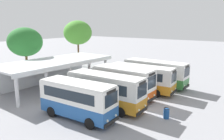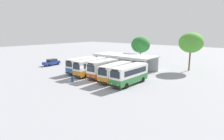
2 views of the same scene
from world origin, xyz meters
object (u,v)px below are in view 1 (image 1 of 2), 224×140
waiting_chair_fifth_seat (70,81)px  litter_bin_apron (166,113)px  city_bus_fifth_blue (155,72)px  waiting_chair_fourth_seat (66,82)px  city_bus_nearest_orange (78,99)px  waiting_chair_end_by_column (55,86)px  waiting_chair_far_end_seat (74,80)px  waiting_chair_middle_seat (63,83)px  city_bus_middle_cream (123,82)px  city_bus_fourth_amber (141,77)px  waiting_chair_second_from_end (58,84)px  city_bus_second_in_row (105,90)px

waiting_chair_fifth_seat → litter_bin_apron: bearing=-98.1°
city_bus_fifth_blue → waiting_chair_fourth_seat: 11.32m
city_bus_nearest_orange → waiting_chair_fourth_seat: city_bus_nearest_orange is taller
waiting_chair_end_by_column → waiting_chair_far_end_seat: (3.10, 0.01, 0.00)m
city_bus_fifth_blue → waiting_chair_middle_seat: size_ratio=9.43×
waiting_chair_middle_seat → waiting_chair_far_end_seat: (1.86, 0.02, 0.00)m
waiting_chair_end_by_column → waiting_chair_middle_seat: size_ratio=1.00×
city_bus_middle_cream → waiting_chair_end_by_column: (-2.47, 8.23, -1.30)m
waiting_chair_middle_seat → city_bus_nearest_orange: bearing=-122.8°
city_bus_fourth_amber → waiting_chair_fourth_seat: (-3.83, 8.51, -1.18)m
waiting_chair_end_by_column → city_bus_nearest_orange: bearing=-116.1°
waiting_chair_end_by_column → waiting_chair_fifth_seat: 2.48m
waiting_chair_middle_seat → waiting_chair_fourth_seat: (0.62, 0.04, 0.00)m
city_bus_fourth_amber → waiting_chair_second_from_end: bearing=120.6°
city_bus_middle_cream → waiting_chair_fifth_seat: city_bus_middle_cream is taller
city_bus_nearest_orange → waiting_chair_end_by_column: bearing=63.9°
waiting_chair_fifth_seat → city_bus_middle_cream: bearing=-90.0°
waiting_chair_middle_seat → waiting_chair_fifth_seat: same height
waiting_chair_fourth_seat → waiting_chair_fifth_seat: 0.62m
city_bus_second_in_row → waiting_chair_fourth_seat: bearing=72.9°
waiting_chair_far_end_seat → city_bus_nearest_orange: bearing=-131.1°
waiting_chair_fifth_seat → waiting_chair_far_end_seat: size_ratio=1.00×
waiting_chair_far_end_seat → city_bus_fifth_blue: bearing=-56.4°
waiting_chair_second_from_end → waiting_chair_far_end_seat: same height
city_bus_middle_cream → city_bus_nearest_orange: bearing=178.4°
city_bus_middle_cream → waiting_chair_far_end_seat: bearing=85.7°
city_bus_nearest_orange → city_bus_fourth_amber: bearing=-2.4°
city_bus_nearest_orange → waiting_chair_end_by_column: city_bus_nearest_orange is taller
city_bus_middle_cream → waiting_chair_second_from_end: bearing=102.5°
city_bus_fifth_blue → waiting_chair_fifth_seat: bearing=126.4°
city_bus_fourth_amber → waiting_chair_fourth_seat: 9.41m
waiting_chair_end_by_column → waiting_chair_fifth_seat: (2.48, -0.02, 0.00)m
waiting_chair_second_from_end → city_bus_middle_cream: bearing=-77.5°
city_bus_middle_cream → city_bus_fourth_amber: bearing=-4.2°
city_bus_middle_cream → waiting_chair_end_by_column: bearing=106.7°
city_bus_fourth_amber → city_bus_second_in_row: bearing=179.4°
waiting_chair_fourth_seat → city_bus_fifth_blue: bearing=-51.2°
waiting_chair_second_from_end → litter_bin_apron: litter_bin_apron is taller
city_bus_fifth_blue → city_bus_nearest_orange: bearing=177.0°
waiting_chair_fourth_seat → waiting_chair_fifth_seat: (0.62, -0.06, 0.00)m
waiting_chair_fourth_seat → waiting_chair_far_end_seat: 1.24m
waiting_chair_middle_seat → litter_bin_apron: (-0.75, -13.94, -0.07)m
city_bus_fifth_blue → waiting_chair_fourth_seat: (-7.04, 8.77, -1.24)m
city_bus_second_in_row → waiting_chair_end_by_column: (0.74, 8.41, -1.26)m
waiting_chair_far_end_seat → litter_bin_apron: size_ratio=0.96×
waiting_chair_middle_seat → waiting_chair_fourth_seat: same height
city_bus_nearest_orange → litter_bin_apron: 7.48m
city_bus_fourth_amber → waiting_chair_fourth_seat: bearing=114.2°
waiting_chair_end_by_column → waiting_chair_fourth_seat: (1.86, 0.04, 0.00)m
city_bus_second_in_row → city_bus_fifth_blue: 9.64m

